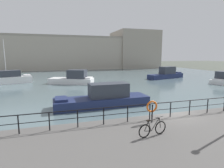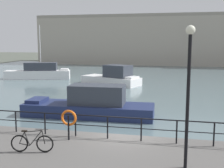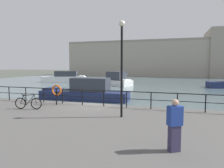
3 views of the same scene
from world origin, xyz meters
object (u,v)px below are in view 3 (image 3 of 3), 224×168
at_px(moored_white_yacht, 113,80).
at_px(moored_cabin_cruiser, 86,92).
at_px(quay_lamp_post, 122,57).
at_px(moored_small_launch, 65,78).
at_px(standing_person, 175,125).
at_px(parked_bicycle, 28,103).
at_px(harbor_building, 178,58).
at_px(life_ring_stand, 57,91).

bearing_deg(moored_white_yacht, moored_cabin_cruiser, -59.32).
bearing_deg(moored_cabin_cruiser, quay_lamp_post, 122.29).
xyz_separation_m(moored_small_launch, standing_person, (22.52, -32.12, 0.82)).
bearing_deg(moored_cabin_cruiser, parked_bicycle, 90.42).
distance_m(harbor_building, life_ring_stand, 61.05).
bearing_deg(moored_small_launch, moored_white_yacht, -31.60).
xyz_separation_m(moored_white_yacht, standing_person, (10.73, -28.93, 0.86)).
distance_m(life_ring_stand, quay_lamp_post, 5.94).
xyz_separation_m(harbor_building, moored_cabin_cruiser, (-9.75, -52.77, -5.08)).
relative_size(harbor_building, moored_cabin_cruiser, 6.35).
bearing_deg(moored_cabin_cruiser, moored_white_yacht, -85.57).
bearing_deg(harbor_building, parked_bicycle, -98.64).
height_order(parked_bicycle, quay_lamp_post, quay_lamp_post).
bearing_deg(parked_bicycle, moored_white_yacht, 84.63).
height_order(harbor_building, moored_white_yacht, harbor_building).
height_order(moored_small_launch, standing_person, moored_small_launch).
distance_m(parked_bicycle, life_ring_stand, 2.09).
relative_size(moored_white_yacht, moored_small_launch, 0.86).
xyz_separation_m(moored_white_yacht, quay_lamp_post, (8.02, -25.19, 3.17)).
distance_m(moored_cabin_cruiser, moored_small_launch, 23.15).
bearing_deg(parked_bicycle, harbor_building, 71.53).
bearing_deg(harbor_building, standing_person, -90.57).
bearing_deg(quay_lamp_post, parked_bicycle, 178.17).
bearing_deg(life_ring_stand, moored_white_yacht, 97.06).
bearing_deg(quay_lamp_post, standing_person, -54.06).
bearing_deg(standing_person, quay_lamp_post, 2.85).
xyz_separation_m(parked_bicycle, life_ring_stand, (0.92, 1.78, 0.59)).
distance_m(quay_lamp_post, standing_person, 5.16).
height_order(parked_bicycle, life_ring_stand, life_ring_stand).
height_order(moored_small_launch, parked_bicycle, moored_small_launch).
xyz_separation_m(life_ring_stand, standing_person, (7.85, -5.71, -0.11)).
relative_size(life_ring_stand, quay_lamp_post, 0.28).
xyz_separation_m(harbor_building, moored_small_launch, (-23.18, -33.91, -4.94)).
height_order(moored_cabin_cruiser, moored_small_launch, moored_small_launch).
xyz_separation_m(harbor_building, parked_bicycle, (-9.43, -62.11, -4.60)).
relative_size(harbor_building, life_ring_stand, 43.30).
relative_size(life_ring_stand, standing_person, 0.83).
xyz_separation_m(quay_lamp_post, standing_person, (2.71, -3.73, -2.31)).
bearing_deg(standing_person, harbor_building, -33.66).
distance_m(moored_small_launch, parked_bicycle, 31.37).
bearing_deg(moored_cabin_cruiser, harbor_building, -102.00).
bearing_deg(moored_white_yacht, moored_small_launch, -170.44).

